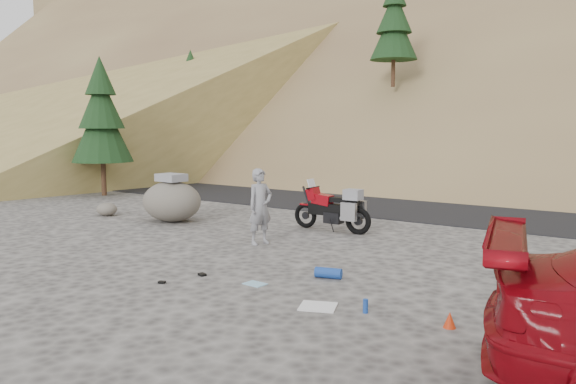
% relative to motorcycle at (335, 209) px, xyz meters
% --- Properties ---
extents(ground, '(140.00, 140.00, 0.00)m').
position_rel_motorcycle_xyz_m(ground, '(0.41, -3.23, -0.53)').
color(ground, '#423F3D').
rests_on(ground, ground).
extents(road, '(120.00, 7.00, 0.05)m').
position_rel_motorcycle_xyz_m(road, '(0.41, 5.77, -0.53)').
color(road, black).
rests_on(road, ground).
extents(conifer_verge, '(2.20, 2.20, 5.04)m').
position_rel_motorcycle_xyz_m(conifer_verge, '(-10.59, 1.27, 2.36)').
color(conifer_verge, '#352113').
rests_on(conifer_verge, ground).
extents(motorcycle, '(2.10, 0.62, 1.25)m').
position_rel_motorcycle_xyz_m(motorcycle, '(0.00, 0.00, 0.00)').
color(motorcycle, black).
rests_on(motorcycle, ground).
extents(man, '(0.53, 0.67, 1.62)m').
position_rel_motorcycle_xyz_m(man, '(-0.55, -2.19, -0.53)').
color(man, gray).
rests_on(man, ground).
extents(boulder, '(1.97, 1.80, 1.25)m').
position_rel_motorcycle_xyz_m(boulder, '(-4.25, -1.28, 0.02)').
color(boulder, '#534D47').
rests_on(boulder, ground).
extents(small_rock, '(0.78, 0.75, 0.37)m').
position_rel_motorcycle_xyz_m(small_rock, '(-6.49, -1.67, -0.35)').
color(small_rock, '#534D47').
rests_on(small_rock, ground).
extents(gear_white_cloth, '(0.63, 0.60, 0.02)m').
position_rel_motorcycle_xyz_m(gear_white_cloth, '(2.74, -5.07, -0.53)').
color(gear_white_cloth, white).
rests_on(gear_white_cloth, ground).
extents(gear_blue_mat, '(0.48, 0.29, 0.18)m').
position_rel_motorcycle_xyz_m(gear_blue_mat, '(2.08, -3.69, -0.45)').
color(gear_blue_mat, '#183D93').
rests_on(gear_blue_mat, ground).
extents(gear_bottle, '(0.08, 0.08, 0.19)m').
position_rel_motorcycle_xyz_m(gear_bottle, '(3.40, -4.91, -0.44)').
color(gear_bottle, '#183D93').
rests_on(gear_bottle, ground).
extents(gear_funnel, '(0.18, 0.18, 0.21)m').
position_rel_motorcycle_xyz_m(gear_funnel, '(4.52, -4.80, -0.43)').
color(gear_funnel, red).
rests_on(gear_funnel, ground).
extents(gear_glove_a, '(0.16, 0.13, 0.04)m').
position_rel_motorcycle_xyz_m(gear_glove_a, '(0.26, -4.80, -0.51)').
color(gear_glove_a, black).
rests_on(gear_glove_a, ground).
extents(gear_glove_b, '(0.13, 0.11, 0.04)m').
position_rel_motorcycle_xyz_m(gear_glove_b, '(0.06, -5.51, -0.52)').
color(gear_glove_b, black).
rests_on(gear_glove_b, ground).
extents(gear_blue_cloth, '(0.36, 0.27, 0.01)m').
position_rel_motorcycle_xyz_m(gear_blue_cloth, '(1.31, -4.68, -0.53)').
color(gear_blue_cloth, '#8CBED8').
rests_on(gear_blue_cloth, ground).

